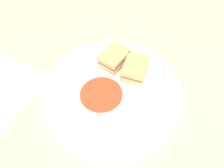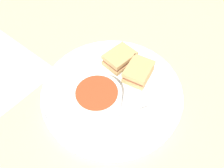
{
  "view_description": "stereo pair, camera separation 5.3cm",
  "coord_description": "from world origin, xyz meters",
  "px_view_note": "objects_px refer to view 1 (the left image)",
  "views": [
    {
      "loc": [
        0.27,
        0.17,
        0.46
      ],
      "look_at": [
        0.0,
        0.0,
        0.04
      ],
      "focal_mm": 35.0,
      "sensor_mm": 36.0,
      "label": 1
    },
    {
      "loc": [
        0.24,
        0.21,
        0.46
      ],
      "look_at": [
        0.0,
        0.0,
        0.04
      ],
      "focal_mm": 35.0,
      "sensor_mm": 36.0,
      "label": 2
    }
  ],
  "objects_px": {
    "soup_bowl": "(102,102)",
    "sandwich_half_near": "(135,68)",
    "sandwich_half_far": "(114,58)",
    "spoon": "(146,107)"
  },
  "relations": [
    {
      "from": "sandwich_half_far",
      "to": "soup_bowl",
      "type": "bearing_deg",
      "value": 20.91
    },
    {
      "from": "soup_bowl",
      "to": "sandwich_half_far",
      "type": "bearing_deg",
      "value": -159.09
    },
    {
      "from": "sandwich_half_near",
      "to": "spoon",
      "type": "bearing_deg",
      "value": 42.34
    },
    {
      "from": "sandwich_half_near",
      "to": "sandwich_half_far",
      "type": "height_order",
      "value": "same"
    },
    {
      "from": "soup_bowl",
      "to": "sandwich_half_near",
      "type": "distance_m",
      "value": 0.14
    },
    {
      "from": "sandwich_half_far",
      "to": "sandwich_half_near",
      "type": "bearing_deg",
      "value": 86.74
    },
    {
      "from": "spoon",
      "to": "sandwich_half_near",
      "type": "relative_size",
      "value": 1.2
    },
    {
      "from": "sandwich_half_near",
      "to": "sandwich_half_far",
      "type": "relative_size",
      "value": 1.08
    },
    {
      "from": "soup_bowl",
      "to": "sandwich_half_near",
      "type": "xyz_separation_m",
      "value": [
        -0.14,
        0.01,
        -0.02
      ]
    },
    {
      "from": "sandwich_half_near",
      "to": "sandwich_half_far",
      "type": "distance_m",
      "value": 0.07
    }
  ]
}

